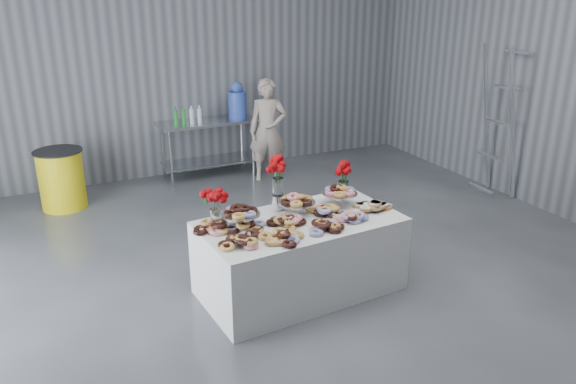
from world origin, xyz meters
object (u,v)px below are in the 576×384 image
at_px(prep_table, 208,138).
at_px(person, 268,130).
at_px(stepladder, 499,123).
at_px(trash_barrel, 62,179).
at_px(water_jug, 237,101).
at_px(display_table, 300,256).

height_order(prep_table, person, person).
distance_m(person, stepladder, 3.30).
distance_m(prep_table, trash_barrel, 2.22).
xyz_separation_m(water_jug, person, (0.30, -0.49, -0.37)).
distance_m(display_table, person, 3.43).
distance_m(prep_table, stepladder, 4.24).
distance_m(display_table, prep_table, 3.75).
relative_size(water_jug, person, 0.36).
bearing_deg(prep_table, stepladder, -36.75).
xyz_separation_m(person, trash_barrel, (-2.97, 0.09, -0.37)).
relative_size(display_table, water_jug, 3.43).
xyz_separation_m(prep_table, trash_barrel, (-2.18, -0.40, -0.22)).
distance_m(prep_table, water_jug, 0.73).
bearing_deg(stepladder, prep_table, 143.25).
xyz_separation_m(prep_table, stepladder, (3.38, -2.52, 0.45)).
relative_size(display_table, prep_table, 1.27).
xyz_separation_m(display_table, water_jug, (0.78, 3.73, 0.77)).
bearing_deg(display_table, water_jug, 78.25).
distance_m(display_table, water_jug, 3.89).
bearing_deg(water_jug, display_table, -101.75).
height_order(display_table, water_jug, water_jug).
bearing_deg(person, water_jug, 144.46).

